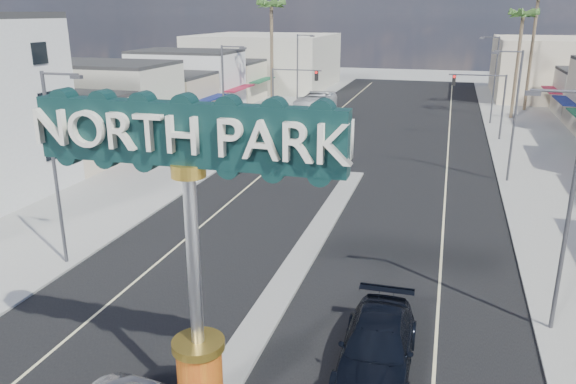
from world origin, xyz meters
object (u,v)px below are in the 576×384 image
Objects in this scene: traffic_signal_right at (483,93)px; suv_right at (377,347)px; streetlight_r_far at (493,76)px; palm_right_mid at (523,19)px; streetlight_l_mid at (225,98)px; streetlight_r_mid at (513,110)px; palm_left_far at (271,11)px; traffic_signal_left at (290,86)px; streetlight_l_near at (57,161)px; streetlight_r_near at (566,202)px; city_bus at (312,116)px; gateway_sign at (191,231)px; streetlight_l_far at (299,70)px; car_parked_left at (273,149)px; palm_right_far at (538,2)px.

traffic_signal_right reaches higher than suv_right.
palm_right_mid is at bearing 57.31° from streetlight_r_far.
streetlight_r_mid is at bearing 0.00° from streetlight_l_mid.
streetlight_r_mid is at bearing -40.48° from palm_left_far.
streetlight_l_near reaches higher than traffic_signal_left.
city_bus is (-16.80, 31.85, -3.28)m from streetlight_r_near.
streetlight_l_mid is at bearing 121.23° from suv_right.
traffic_signal_left is (-9.18, 42.02, -1.65)m from gateway_sign.
streetlight_l_far reaches higher than city_bus.
streetlight_l_far reaches higher than car_parked_left.
suv_right is at bearing -143.91° from streetlight_r_near.
palm_right_far is 2.82× the size of car_parked_left.
traffic_signal_left is at bearing 144.50° from streetlight_r_mid.
streetlight_r_near is 0.69× the size of palm_left_far.
streetlight_l_far is 1.00× the size of streetlight_r_far.
streetlight_l_far is 24.41m from palm_right_mid.
palm_right_far is (4.57, 32.00, 7.32)m from streetlight_r_mid.
streetlight_l_mid is 22.00m from streetlight_l_far.
streetlight_l_near is at bearing -90.00° from streetlight_l_mid.
streetlight_l_mid is at bearing -132.03° from palm_right_mid.
streetlight_l_near is 28.90m from streetlight_r_mid.
city_bus is at bearing 144.79° from streetlight_r_mid.
traffic_signal_right is (18.37, 0.00, 0.00)m from traffic_signal_left.
traffic_signal_left and traffic_signal_right have the same top height.
streetlight_r_far is 19.90m from city_bus.
palm_right_mid is (2.57, 26.00, 5.54)m from streetlight_r_mid.
streetlight_r_far is at bearing 46.52° from streetlight_l_mid.
traffic_signal_right is 38.66m from suv_right.
traffic_signal_left reaches higher than car_parked_left.
streetlight_l_near is at bearing -100.35° from city_bus.
traffic_signal_right is 0.50× the size of palm_right_mid.
suv_right is (15.05, -4.24, -4.21)m from streetlight_l_near.
streetlight_r_near is at bearing -43.79° from streetlight_l_mid.
streetlight_l_far is at bearing 107.43° from suv_right.
streetlight_l_far is (0.00, 22.00, 0.00)m from streetlight_l_mid.
suv_right is (-5.82, -4.24, -4.21)m from streetlight_r_near.
streetlight_l_mid is 1.00× the size of streetlight_l_far.
streetlight_l_near is 40.59m from palm_left_far.
suv_right is (15.05, -46.24, -4.21)m from streetlight_l_far.
suv_right is at bearing 39.32° from gateway_sign.
streetlight_r_near reaches higher than suv_right.
palm_right_far is at bearing 75.97° from gateway_sign.
streetlight_r_near reaches higher than traffic_signal_right.
streetlight_r_near is (20.87, -20.00, 0.00)m from streetlight_l_mid.
palm_left_far is 0.93× the size of palm_right_far.
gateway_sign is 1.02× the size of streetlight_r_far.
streetlight_r_far is (20.87, 42.00, 0.00)m from streetlight_l_near.
streetlight_r_near is (20.87, -42.00, 0.00)m from streetlight_l_far.
traffic_signal_right is at bearing -15.15° from palm_left_far.
streetlight_l_far is at bearing 101.78° from gateway_sign.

